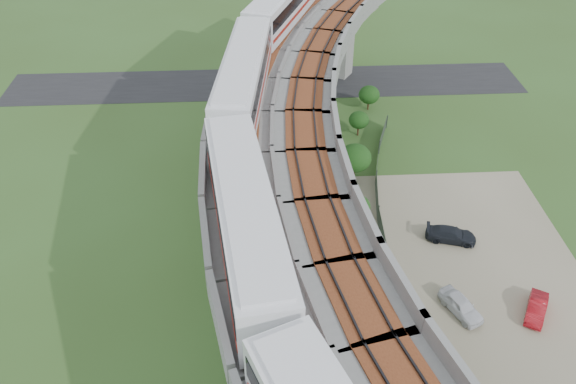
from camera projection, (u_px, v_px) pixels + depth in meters
name	position (u px, v px, depth m)	size (l,w,h in m)	color
ground	(275.00, 266.00, 42.39)	(160.00, 160.00, 0.00)	#365220
dirt_lot	(465.00, 278.00, 41.40)	(18.00, 26.00, 0.04)	gray
asphalt_road	(266.00, 83.00, 66.01)	(60.00, 8.00, 0.03)	#232326
viaduct	(331.00, 167.00, 36.99)	(19.58, 73.98, 11.40)	#99968E
metro_train	(279.00, 140.00, 33.54)	(11.52, 61.33, 3.64)	white
fence	(404.00, 254.00, 42.35)	(3.87, 38.73, 1.50)	#2D382D
tree_0	(369.00, 95.00, 60.08)	(2.26, 2.26, 2.75)	#382314
tree_1	(359.00, 120.00, 55.91)	(2.03, 2.03, 2.65)	#382314
tree_2	(355.00, 158.00, 49.36)	(2.89, 2.89, 3.73)	#382314
tree_3	(357.00, 207.00, 44.73)	(2.17, 2.17, 2.98)	#382314
tree_4	(373.00, 264.00, 39.03)	(2.87, 2.87, 3.76)	#382314
tree_5	(397.00, 367.00, 33.30)	(2.25, 2.25, 2.78)	#382314
car_white	(461.00, 305.00, 38.52)	(1.44, 3.57, 1.22)	silver
car_red	(537.00, 308.00, 38.40)	(1.16, 3.32, 1.09)	#A80F17
car_dark	(451.00, 235.00, 44.28)	(1.60, 3.93, 1.14)	black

